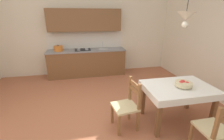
% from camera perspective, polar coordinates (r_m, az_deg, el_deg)
% --- Properties ---
extents(ground_plane, '(6.47, 6.33, 0.10)m').
position_cam_1_polar(ground_plane, '(3.39, -4.54, -17.73)').
color(ground_plane, '#A86042').
extents(wall_back, '(6.47, 0.12, 3.99)m').
position_cam_1_polar(wall_back, '(5.62, -9.49, 19.19)').
color(wall_back, silver).
rests_on(wall_back, ground_plane).
extents(kitchen_cabinetry, '(2.60, 0.63, 2.20)m').
position_cam_1_polar(kitchen_cabinetry, '(5.40, -9.37, 6.99)').
color(kitchen_cabinetry, brown).
rests_on(kitchen_cabinetry, ground_plane).
extents(dining_table, '(1.26, 0.89, 0.75)m').
position_cam_1_polar(dining_table, '(3.21, 22.91, -7.75)').
color(dining_table, brown).
rests_on(dining_table, ground_plane).
extents(dining_chair_camera_side, '(0.42, 0.42, 0.93)m').
position_cam_1_polar(dining_chair_camera_side, '(2.80, 33.72, -17.88)').
color(dining_chair_camera_side, '#D1BC89').
rests_on(dining_chair_camera_side, ground_plane).
extents(dining_chair_tv_side, '(0.47, 0.47, 0.93)m').
position_cam_1_polar(dining_chair_tv_side, '(2.90, 5.49, -12.91)').
color(dining_chair_tv_side, '#D1BC89').
rests_on(dining_chair_tv_side, ground_plane).
extents(fruit_bowl, '(0.30, 0.30, 0.12)m').
position_cam_1_polar(fruit_bowl, '(3.12, 24.73, -4.63)').
color(fruit_bowl, beige).
rests_on(fruit_bowl, dining_table).
extents(pendant_lamp, '(0.32, 0.32, 0.80)m').
position_cam_1_polar(pendant_lamp, '(3.00, 25.49, 17.29)').
color(pendant_lamp, black).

